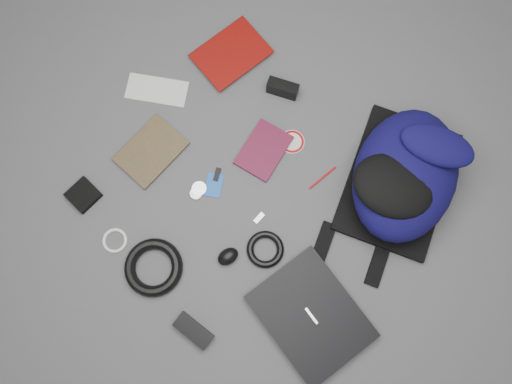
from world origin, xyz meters
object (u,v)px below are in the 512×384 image
Objects in this scene: laptop at (311,316)px; compact_camera at (283,89)px; textbook_red at (215,36)px; comic_book at (134,136)px; dvd_case at (264,150)px; pouch at (83,195)px; backpack at (405,175)px; mouse at (228,256)px; power_brick at (194,330)px.

laptop is 3.22× the size of compact_camera.
textbook_red is 1.12× the size of comic_book.
laptop reaches higher than dvd_case.
dvd_case is 2.05× the size of pouch.
dvd_case is at bearing -173.12° from backpack.
backpack is at bearing 37.09° from pouch.
mouse reaches higher than pouch.
mouse is at bearing 103.02° from power_brick.
textbook_red reaches higher than comic_book.
comic_book is 3.09× the size of mouse.
pouch is (-0.89, -0.11, -0.01)m from laptop.
compact_camera is 1.20× the size of pouch.
textbook_red is 0.34m from compact_camera.
mouse is at bearing -76.62° from dvd_case.
laptop is 0.89m from comic_book.
mouse is 0.56× the size of power_brick.
compact_camera reaches higher than comic_book.
laptop is at bearing 7.04° from pouch.
power_brick is (0.16, -0.65, 0.01)m from dvd_case.
pouch reaches higher than comic_book.
comic_book is 0.72m from power_brick.
dvd_case is 1.47× the size of power_brick.
comic_book is at bearing -169.31° from backpack.
mouse is (0.19, -0.61, -0.01)m from compact_camera.
textbook_red is 0.77m from pouch.
laptop is 2.76× the size of power_brick.
dvd_case is at bearing -88.62° from compact_camera.
laptop is 1.09m from textbook_red.
textbook_red is at bearing 143.21° from dvd_case.
comic_book is 0.56m from mouse.
laptop is 3.85× the size of pouch.
mouse is 0.56m from pouch.
comic_book is at bearing 87.13° from pouch.
textbook_red is at bearing 88.34° from pouch.
backpack is 7.04× the size of mouse.
textbook_red is 1.95× the size of power_brick.
laptop is 1.59× the size of comic_book.
mouse is (-0.34, -0.56, -0.09)m from backpack.
pouch is at bearing -134.10° from dvd_case.
textbook_red is (-0.87, 0.66, -0.00)m from laptop.
dvd_case is at bearing 158.34° from laptop.
backpack reaches higher than power_brick.
comic_book is 2.42× the size of pouch.
backpack is at bearing 108.77° from laptop.
textbook_red reaches higher than dvd_case.
compact_camera reaches higher than mouse.
backpack is 0.50m from dvd_case.
dvd_case is (-0.46, 0.39, -0.01)m from laptop.
compact_camera is at bearing 128.65° from mouse.
compact_camera is at bearing 63.81° from pouch.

